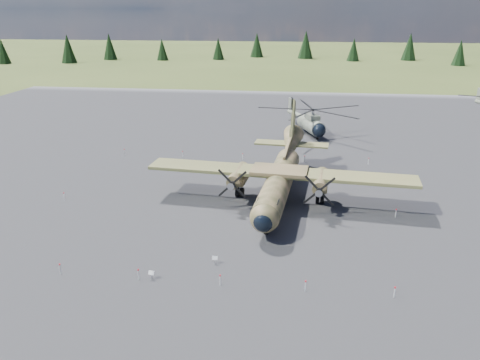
# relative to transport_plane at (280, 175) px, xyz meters

# --- Properties ---
(ground) EXTENTS (500.00, 500.00, 0.00)m
(ground) POSITION_rel_transport_plane_xyz_m (-5.43, -3.37, -2.54)
(ground) COLOR #535D29
(ground) RESTS_ON ground
(apron) EXTENTS (120.00, 120.00, 0.04)m
(apron) POSITION_rel_transport_plane_xyz_m (-5.43, 6.63, -2.54)
(apron) COLOR #5E5E63
(apron) RESTS_ON ground
(transport_plane) EXTENTS (26.87, 24.33, 8.84)m
(transport_plane) POSITION_rel_transport_plane_xyz_m (0.00, 0.00, 0.00)
(transport_plane) COLOR #3D3F22
(transport_plane) RESTS_ON ground
(helicopter_near) EXTENTS (21.52, 21.52, 4.25)m
(helicopter_near) POSITION_rel_transport_plane_xyz_m (3.49, 26.26, 0.47)
(helicopter_near) COLOR gray
(helicopter_near) RESTS_ON ground
(info_placard_left) EXTENTS (0.46, 0.28, 0.68)m
(info_placard_left) POSITION_rel_transport_plane_xyz_m (-8.52, -16.69, -2.09)
(info_placard_left) COLOR gray
(info_placard_left) RESTS_ON ground
(info_placard_right) EXTENTS (0.43, 0.19, 0.67)m
(info_placard_right) POSITION_rel_transport_plane_xyz_m (-4.33, -13.99, -2.10)
(info_placard_right) COLOR gray
(info_placard_right) RESTS_ON ground
(barrier_fence) EXTENTS (33.12, 29.62, 0.85)m
(barrier_fence) POSITION_rel_transport_plane_xyz_m (-5.89, -3.45, -2.03)
(barrier_fence) COLOR silver
(barrier_fence) RESTS_ON ground
(treeline) EXTENTS (319.49, 311.11, 10.98)m
(treeline) POSITION_rel_transport_plane_xyz_m (-2.31, -8.45, 2.28)
(treeline) COLOR black
(treeline) RESTS_ON ground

